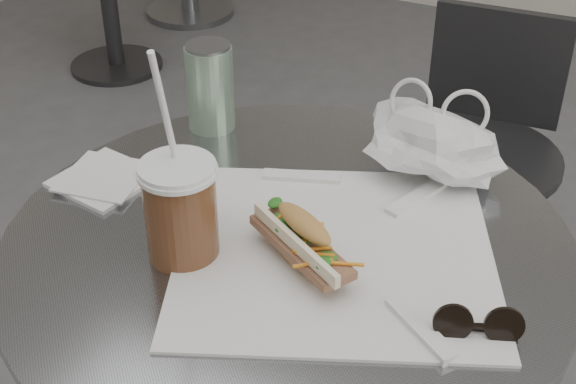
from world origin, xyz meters
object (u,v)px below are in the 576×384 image
at_px(cafe_table, 288,383).
at_px(sunglasses, 478,325).
at_px(chair_far, 469,196).
at_px(drink_can, 210,87).
at_px(banh_mi, 302,242).
at_px(iced_coffee, 180,209).

xyz_separation_m(cafe_table, sunglasses, (0.27, -0.07, 0.29)).
bearing_deg(chair_far, cafe_table, 82.08).
xyz_separation_m(sunglasses, drink_can, (-0.52, 0.29, 0.05)).
relative_size(cafe_table, chair_far, 1.03).
bearing_deg(drink_can, chair_far, 62.48).
xyz_separation_m(banh_mi, iced_coffee, (-0.15, -0.05, 0.03)).
distance_m(chair_far, sunglasses, 1.00).
height_order(cafe_table, drink_can, drink_can).
distance_m(cafe_table, chair_far, 0.83).
distance_m(cafe_table, drink_can, 0.48).
xyz_separation_m(chair_far, sunglasses, (0.21, -0.89, 0.43)).
relative_size(cafe_table, banh_mi, 3.53).
distance_m(cafe_table, iced_coffee, 0.37).
xyz_separation_m(banh_mi, drink_can, (-0.29, 0.26, 0.03)).
xyz_separation_m(chair_far, drink_can, (-0.31, -0.60, 0.48)).
bearing_deg(cafe_table, drink_can, 138.63).
bearing_deg(cafe_table, sunglasses, -14.22).
xyz_separation_m(chair_far, banh_mi, (-0.03, -0.86, 0.45)).
bearing_deg(chair_far, iced_coffee, 75.97).
distance_m(banh_mi, sunglasses, 0.23).
bearing_deg(drink_can, cafe_table, -41.37).
xyz_separation_m(cafe_table, banh_mi, (0.04, -0.04, 0.31)).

